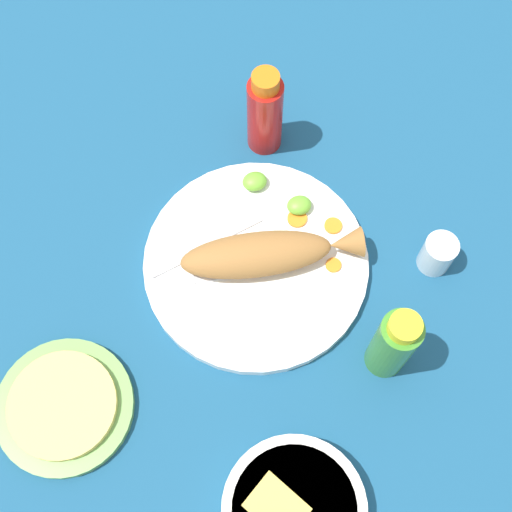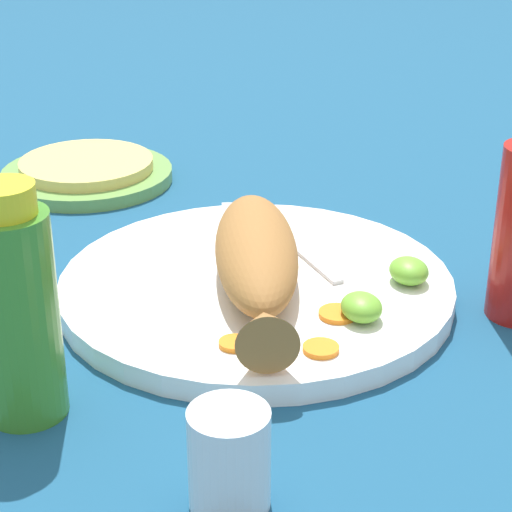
{
  "view_description": "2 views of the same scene",
  "coord_description": "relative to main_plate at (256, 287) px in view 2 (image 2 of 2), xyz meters",
  "views": [
    {
      "loc": [
        0.1,
        0.38,
        0.99
      ],
      "look_at": [
        0.0,
        0.0,
        0.04
      ],
      "focal_mm": 50.0,
      "sensor_mm": 36.0,
      "label": 1
    },
    {
      "loc": [
        -0.69,
        0.13,
        0.37
      ],
      "look_at": [
        0.0,
        0.0,
        0.04
      ],
      "focal_mm": 65.0,
      "sensor_mm": 36.0,
      "label": 2
    }
  ],
  "objects": [
    {
      "name": "lime_wedge_side",
      "position": [
        -0.03,
        -0.12,
        0.02
      ],
      "size": [
        0.04,
        0.03,
        0.02
      ],
      "primitive_type": "ellipsoid",
      "color": "#6BB233",
      "rests_on": "main_plate"
    },
    {
      "name": "main_plate",
      "position": [
        0.0,
        0.0,
        0.0
      ],
      "size": [
        0.33,
        0.33,
        0.02
      ],
      "primitive_type": "cylinder",
      "color": "white",
      "rests_on": "ground_plane"
    },
    {
      "name": "carrot_slice_far",
      "position": [
        -0.08,
        -0.05,
        0.01
      ],
      "size": [
        0.03,
        0.03,
        0.0
      ],
      "primitive_type": "cylinder",
      "color": "orange",
      "rests_on": "main_plate"
    },
    {
      "name": "fried_fish",
      "position": [
        -0.02,
        0.0,
        0.03
      ],
      "size": [
        0.27,
        0.1,
        0.05
      ],
      "rotation": [
        0.0,
        0.0,
        -0.13
      ],
      "color": "#996633",
      "rests_on": "main_plate"
    },
    {
      "name": "lime_wedge_main",
      "position": [
        -0.09,
        -0.07,
        0.02
      ],
      "size": [
        0.04,
        0.03,
        0.02
      ],
      "primitive_type": "ellipsoid",
      "color": "#6BB233",
      "rests_on": "main_plate"
    },
    {
      "name": "fork_near",
      "position": [
        0.08,
        0.01,
        0.01
      ],
      "size": [
        0.19,
        0.03,
        0.0
      ],
      "rotation": [
        0.0,
        0.0,
        6.17
      ],
      "color": "silver",
      "rests_on": "main_plate"
    },
    {
      "name": "tortilla_plate",
      "position": [
        0.31,
        0.14,
        -0.0
      ],
      "size": [
        0.19,
        0.19,
        0.01
      ],
      "primitive_type": "cylinder",
      "color": "#6B9E4C",
      "rests_on": "ground_plane"
    },
    {
      "name": "carrot_slice_mid",
      "position": [
        -0.13,
        -0.02,
        0.01
      ],
      "size": [
        0.03,
        0.03,
        0.0
      ],
      "primitive_type": "cylinder",
      "color": "orange",
      "rests_on": "main_plate"
    },
    {
      "name": "fork_far",
      "position": [
        0.08,
        -0.04,
        0.01
      ],
      "size": [
        0.18,
        0.06,
        0.0
      ],
      "rotation": [
        0.0,
        0.0,
        6.52
      ],
      "color": "silver",
      "rests_on": "main_plate"
    },
    {
      "name": "salt_cup",
      "position": [
        -0.26,
        0.06,
        0.02
      ],
      "size": [
        0.05,
        0.05,
        0.06
      ],
      "color": "silver",
      "rests_on": "ground_plane"
    },
    {
      "name": "carrot_slice_near",
      "position": [
        -0.11,
        0.04,
        0.01
      ],
      "size": [
        0.02,
        0.02,
        0.0
      ],
      "primitive_type": "cylinder",
      "color": "orange",
      "rests_on": "main_plate"
    },
    {
      "name": "tortilla_stack",
      "position": [
        0.31,
        0.14,
        0.01
      ],
      "size": [
        0.15,
        0.15,
        0.01
      ],
      "primitive_type": "cylinder",
      "color": "#E0C666",
      "rests_on": "tortilla_plate"
    },
    {
      "name": "hot_sauce_bottle_green",
      "position": [
        -0.14,
        0.18,
        0.07
      ],
      "size": [
        0.06,
        0.06,
        0.17
      ],
      "color": "#3D8428",
      "rests_on": "ground_plane"
    },
    {
      "name": "ground_plane",
      "position": [
        0.0,
        0.0,
        -0.01
      ],
      "size": [
        4.0,
        4.0,
        0.0
      ],
      "primitive_type": "plane",
      "color": "navy"
    }
  ]
}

